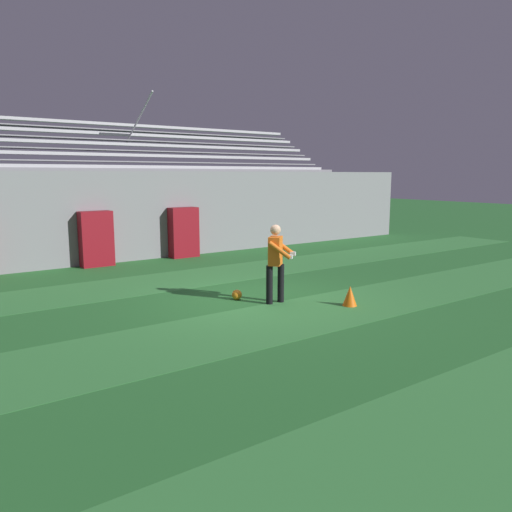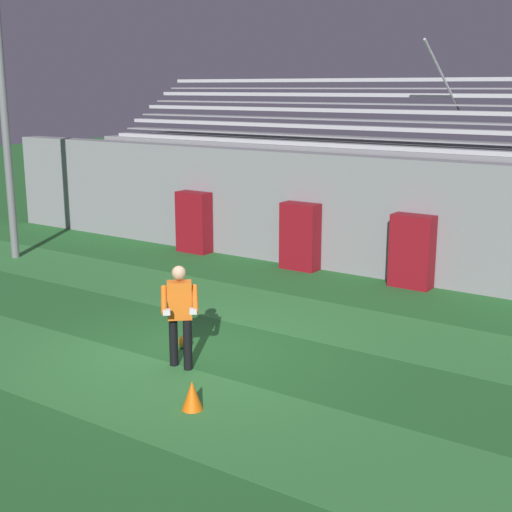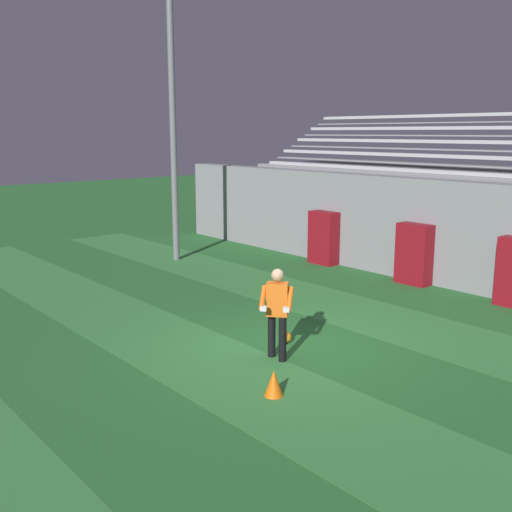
% 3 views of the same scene
% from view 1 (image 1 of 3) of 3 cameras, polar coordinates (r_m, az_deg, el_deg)
% --- Properties ---
extents(ground_plane, '(80.00, 80.00, 0.00)m').
position_cam_1_polar(ground_plane, '(10.94, -0.51, -4.97)').
color(ground_plane, '#286B2D').
extents(turf_stripe_mid, '(28.00, 2.20, 0.01)m').
position_cam_1_polar(turf_stripe_mid, '(9.71, 4.96, -6.83)').
color(turf_stripe_mid, '#38843D').
rests_on(turf_stripe_mid, ground).
extents(turf_stripe_far, '(28.00, 2.20, 0.01)m').
position_cam_1_polar(turf_stripe_far, '(13.27, -7.45, -2.50)').
color(turf_stripe_far, '#38843D').
rests_on(turf_stripe_far, ground).
extents(back_wall, '(24.00, 0.60, 2.80)m').
position_cam_1_polar(back_wall, '(16.41, -13.69, 4.50)').
color(back_wall, gray).
rests_on(back_wall, ground).
extents(padding_pillar_gate_left, '(0.94, 0.44, 1.64)m').
position_cam_1_polar(padding_pillar_gate_left, '(15.47, -17.79, 1.88)').
color(padding_pillar_gate_left, maroon).
rests_on(padding_pillar_gate_left, ground).
extents(padding_pillar_gate_right, '(0.94, 0.44, 1.64)m').
position_cam_1_polar(padding_pillar_gate_right, '(16.56, -8.27, 2.68)').
color(padding_pillar_gate_right, maroon).
rests_on(padding_pillar_gate_right, ground).
extents(bleacher_stand, '(18.00, 4.05, 5.43)m').
position_cam_1_polar(bleacher_stand, '(18.59, -16.41, 5.24)').
color(bleacher_stand, gray).
rests_on(bleacher_stand, ground).
extents(goalkeeper, '(0.74, 0.73, 1.67)m').
position_cam_1_polar(goalkeeper, '(10.44, 2.31, -0.31)').
color(goalkeeper, black).
rests_on(goalkeeper, ground).
extents(soccer_ball, '(0.22, 0.22, 0.22)m').
position_cam_1_polar(soccer_ball, '(10.89, -2.20, -4.45)').
color(soccer_ball, orange).
rests_on(soccer_ball, ground).
extents(traffic_cone, '(0.30, 0.30, 0.42)m').
position_cam_1_polar(traffic_cone, '(10.54, 10.68, -4.51)').
color(traffic_cone, orange).
rests_on(traffic_cone, ground).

